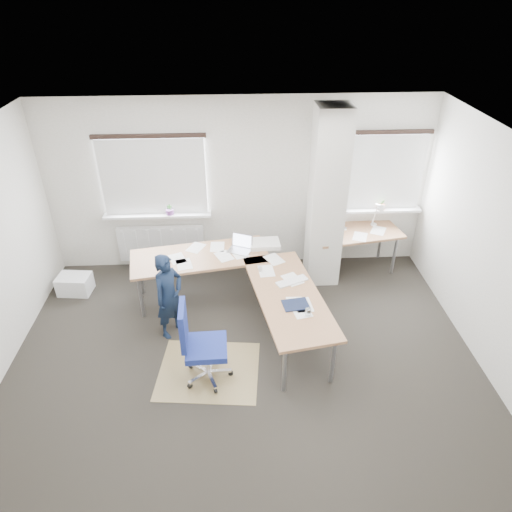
{
  "coord_description": "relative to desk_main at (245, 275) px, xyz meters",
  "views": [
    {
      "loc": [
        -0.09,
        -4.18,
        4.27
      ],
      "look_at": [
        0.19,
        0.9,
        1.1
      ],
      "focal_mm": 32.0,
      "sensor_mm": 36.0,
      "label": 1
    }
  ],
  "objects": [
    {
      "name": "ground",
      "position": [
        -0.04,
        -1.06,
        -0.69
      ],
      "size": [
        6.0,
        6.0,
        0.0
      ],
      "primitive_type": "plane",
      "color": "black",
      "rests_on": "ground"
    },
    {
      "name": "room_shell",
      "position": [
        0.14,
        -0.6,
        1.05
      ],
      "size": [
        6.04,
        5.04,
        2.82
      ],
      "color": "beige",
      "rests_on": "ground"
    },
    {
      "name": "floor_mat",
      "position": [
        -0.5,
        -1.1,
        -0.69
      ],
      "size": [
        1.34,
        1.17,
        0.01
      ],
      "primitive_type": "cube",
      "rotation": [
        0.0,
        0.0,
        -0.1
      ],
      "color": "#957F51",
      "rests_on": "ground"
    },
    {
      "name": "white_crate",
      "position": [
        -2.63,
        0.69,
        -0.55
      ],
      "size": [
        0.52,
        0.39,
        0.29
      ],
      "primitive_type": "cube",
      "rotation": [
        0.0,
        0.0,
        -0.11
      ],
      "color": "white",
      "rests_on": "ground"
    },
    {
      "name": "desk_main",
      "position": [
        0.0,
        0.0,
        0.0
      ],
      "size": [
        2.82,
        2.63,
        0.96
      ],
      "rotation": [
        0.0,
        0.0,
        0.17
      ],
      "color": "#976241",
      "rests_on": "ground"
    },
    {
      "name": "desk_side",
      "position": [
        1.84,
        1.1,
        -0.01
      ],
      "size": [
        1.5,
        0.93,
        1.22
      ],
      "rotation": [
        0.0,
        0.0,
        0.17
      ],
      "color": "#976241",
      "rests_on": "ground"
    },
    {
      "name": "task_chair",
      "position": [
        -0.54,
        -1.2,
        -0.38
      ],
      "size": [
        0.6,
        0.59,
        1.11
      ],
      "rotation": [
        0.0,
        0.0,
        0.03
      ],
      "color": "navy",
      "rests_on": "ground"
    },
    {
      "name": "person",
      "position": [
        -1.02,
        -0.34,
        -0.07
      ],
      "size": [
        0.52,
        0.54,
        1.25
      ],
      "primitive_type": "imported",
      "rotation": [
        0.0,
        0.0,
        0.86
      ],
      "color": "#101C32",
      "rests_on": "ground"
    }
  ]
}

